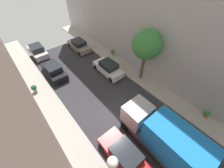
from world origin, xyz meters
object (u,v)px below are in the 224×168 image
Objects in this scene: parked_car_left_3 at (54,71)px; parked_car_left_4 at (37,51)px; parked_car_right_2 at (79,45)px; potted_plant_3 at (34,88)px; street_tree_1 at (147,45)px; potted_plant_1 at (112,52)px; parked_car_right_1 at (108,68)px; potted_plant_0 at (207,113)px; delivery_truck at (164,137)px; parked_car_left_2 at (124,155)px.

parked_car_left_4 is at bearing 90.00° from parked_car_left_3.
parked_car_right_2 is 9.50m from potted_plant_3.
potted_plant_1 is (0.52, 5.96, -3.91)m from street_tree_1.
parked_car_right_1 is 11.26m from potted_plant_0.
delivery_truck reaches higher than parked_car_right_2.
delivery_truck is (2.70, -19.42, 1.07)m from parked_car_left_4.
parked_car_right_1 is 0.64× the size of delivery_truck.
parked_car_left_2 is 4.81× the size of potted_plant_3.
parked_car_left_3 is 1.00× the size of parked_car_right_2.
parked_car_right_1 reaches higher than potted_plant_1.
delivery_truck is at bearing 169.59° from potted_plant_0.
parked_car_right_2 is at bearing 121.86° from potted_plant_1.
parked_car_left_2 is 3.12m from delivery_truck.
parked_car_right_1 is at bearing 105.21° from potted_plant_0.
parked_car_left_3 is 6.62m from parked_car_right_1.
parked_car_left_3 is 1.00× the size of parked_car_left_4.
parked_car_left_2 is 10.23m from parked_car_right_1.
potted_plant_0 is at bearing -10.41° from delivery_truck.
parked_car_left_3 is at bearing 171.51° from potted_plant_1.
parked_car_left_3 is 3.16m from potted_plant_3.
delivery_truck is 7.56× the size of potted_plant_3.
delivery_truck is 7.95× the size of potted_plant_1.
parked_car_left_3 is 1.00× the size of parked_car_right_1.
parked_car_left_3 is at bearing 90.00° from parked_car_left_2.
delivery_truck is (-2.70, -16.99, 1.07)m from parked_car_right_2.
parked_car_left_2 reaches higher than potted_plant_0.
potted_plant_3 is at bearing 163.52° from parked_car_right_1.
delivery_truck is at bearing -99.03° from parked_car_right_2.
street_tree_1 is 7.10× the size of potted_plant_1.
parked_car_right_1 is at bearing 58.14° from parked_car_left_2.
street_tree_1 reaches higher than parked_car_right_1.
parked_car_left_3 is (0.00, 12.52, 0.00)m from parked_car_left_2.
potted_plant_0 is (8.35, -20.46, -0.14)m from parked_car_left_4.
parked_car_left_2 is 1.00× the size of parked_car_right_1.
parked_car_left_2 is 11.48m from potted_plant_3.
parked_car_right_2 reaches higher than potted_plant_3.
parked_car_left_3 is at bearing -90.00° from parked_car_left_4.
parked_car_right_1 is at bearing -137.40° from potted_plant_1.
delivery_truck reaches higher than potted_plant_1.
parked_car_left_4 is 19.64m from delivery_truck.
parked_car_right_1 is 0.71× the size of street_tree_1.
street_tree_1 is 7.15m from potted_plant_1.
street_tree_1 reaches higher than parked_car_left_4.
street_tree_1 is (2.31, -3.35, 3.78)m from parked_car_right_1.
parked_car_right_2 is 18.27m from potted_plant_0.
parked_car_left_2 is at bearing 157.18° from delivery_truck.
potted_plant_1 is at bearing 0.88° from potted_plant_3.
potted_plant_1 is at bearing 53.90° from parked_car_left_2.
parked_car_left_2 is at bearing 165.41° from potted_plant_0.
parked_car_right_2 reaches higher than potted_plant_0.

